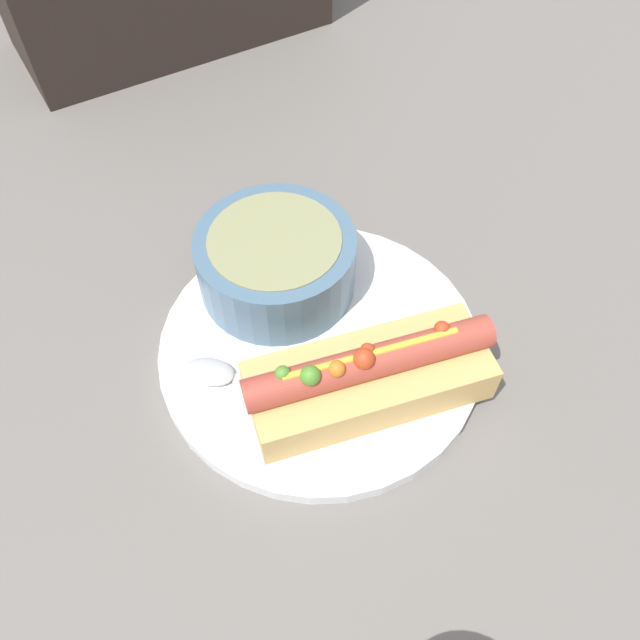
# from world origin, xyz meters

# --- Properties ---
(ground_plane) EXTENTS (4.00, 4.00, 0.00)m
(ground_plane) POSITION_xyz_m (0.00, 0.00, 0.00)
(ground_plane) COLOR slate
(dinner_plate) EXTENTS (0.24, 0.24, 0.01)m
(dinner_plate) POSITION_xyz_m (0.00, 0.00, 0.01)
(dinner_plate) COLOR white
(dinner_plate) RESTS_ON ground_plane
(hot_dog) EXTENTS (0.18, 0.10, 0.06)m
(hot_dog) POSITION_xyz_m (0.01, -0.05, 0.03)
(hot_dog) COLOR #DBAD60
(hot_dog) RESTS_ON dinner_plate
(soup_bowl) EXTENTS (0.12, 0.12, 0.05)m
(soup_bowl) POSITION_xyz_m (0.00, 0.07, 0.04)
(soup_bowl) COLOR slate
(soup_bowl) RESTS_ON dinner_plate
(spoon) EXTENTS (0.12, 0.12, 0.01)m
(spoon) POSITION_xyz_m (-0.06, -0.00, 0.02)
(spoon) COLOR #B7B7BC
(spoon) RESTS_ON dinner_plate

